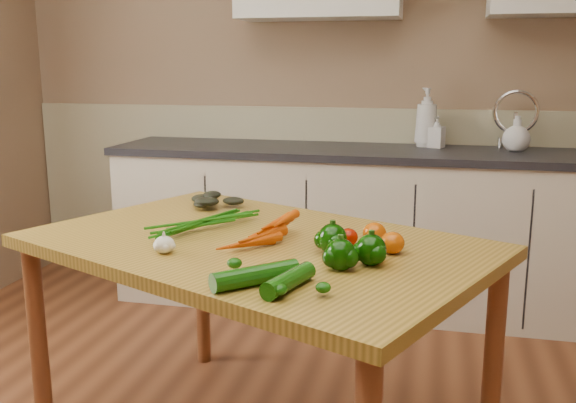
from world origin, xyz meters
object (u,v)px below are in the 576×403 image
(soap_bottle_c, at_px, (517,134))
(leafy_greens, at_px, (214,196))
(pepper_b, at_px, (371,250))
(pepper_c, at_px, (341,255))
(carrot_bunch, at_px, (247,228))
(garlic_bulb, at_px, (164,245))
(soap_bottle_b, at_px, (437,132))
(pepper_a, at_px, (332,239))
(zucchini_a, at_px, (289,281))
(zucchini_b, at_px, (255,275))
(tomato_b, at_px, (375,233))
(soap_bottle_a, at_px, (427,117))
(table, at_px, (256,265))
(tomato_a, at_px, (348,237))
(tomato_c, at_px, (392,243))

(soap_bottle_c, distance_m, leafy_greens, 1.77)
(pepper_b, distance_m, pepper_c, 0.10)
(carrot_bunch, relative_size, garlic_bulb, 4.27)
(soap_bottle_b, bearing_deg, pepper_a, -79.15)
(zucchini_a, bearing_deg, zucchini_b, 171.36)
(garlic_bulb, bearing_deg, tomato_b, 22.24)
(soap_bottle_a, xyz_separation_m, carrot_bunch, (-0.54, -1.70, -0.24))
(soap_bottle_b, relative_size, zucchini_b, 0.70)
(pepper_a, xyz_separation_m, pepper_c, (0.05, -0.15, -0.00))
(carrot_bunch, xyz_separation_m, zucchini_a, (0.25, -0.45, -0.01))
(pepper_b, bearing_deg, soap_bottle_c, 72.26)
(table, height_order, pepper_c, pepper_c)
(garlic_bulb, relative_size, pepper_b, 0.71)
(garlic_bulb, bearing_deg, tomato_a, 21.61)
(table, height_order, zucchini_b, zucchini_b)
(soap_bottle_a, relative_size, soap_bottle_c, 1.75)
(tomato_c, distance_m, zucchini_a, 0.45)
(garlic_bulb, relative_size, tomato_a, 1.04)
(table, relative_size, pepper_a, 18.94)
(pepper_a, xyz_separation_m, zucchini_b, (-0.15, -0.33, -0.02))
(soap_bottle_a, bearing_deg, leafy_greens, 33.67)
(pepper_c, bearing_deg, soap_bottle_b, 82.78)
(leafy_greens, xyz_separation_m, tomato_c, (0.74, -0.47, -0.02))
(soap_bottle_b, relative_size, leafy_greens, 0.82)
(pepper_c, bearing_deg, table, 142.32)
(soap_bottle_c, relative_size, tomato_c, 2.51)
(garlic_bulb, bearing_deg, carrot_bunch, 48.27)
(tomato_b, bearing_deg, table, -173.59)
(garlic_bulb, xyz_separation_m, pepper_c, (0.55, -0.04, 0.02))
(table, bearing_deg, carrot_bunch, -176.19)
(soap_bottle_b, bearing_deg, tomato_b, -75.96)
(carrot_bunch, relative_size, leafy_greens, 1.30)
(leafy_greens, relative_size, pepper_a, 2.30)
(garlic_bulb, height_order, tomato_c, tomato_c)
(soap_bottle_b, xyz_separation_m, pepper_b, (-0.16, -1.86, -0.15))
(leafy_greens, relative_size, pepper_c, 2.36)
(pepper_a, bearing_deg, zucchini_a, -99.40)
(soap_bottle_a, xyz_separation_m, soap_bottle_b, (0.06, -0.04, -0.08))
(soap_bottle_c, distance_m, pepper_a, 1.87)
(pepper_c, bearing_deg, tomato_c, 55.83)
(table, xyz_separation_m, tomato_c, (0.45, -0.05, 0.12))
(table, relative_size, garlic_bulb, 27.02)
(zucchini_a, bearing_deg, pepper_b, 54.30)
(soap_bottle_c, xyz_separation_m, zucchini_a, (-0.76, -2.07, -0.18))
(pepper_b, xyz_separation_m, tomato_b, (-0.01, 0.22, -0.01))
(carrot_bunch, distance_m, garlic_bulb, 0.30)
(pepper_a, distance_m, tomato_c, 0.18)
(pepper_c, xyz_separation_m, tomato_b, (0.07, 0.29, -0.01))
(carrot_bunch, xyz_separation_m, tomato_a, (0.34, -0.01, -0.01))
(leafy_greens, distance_m, tomato_b, 0.78)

